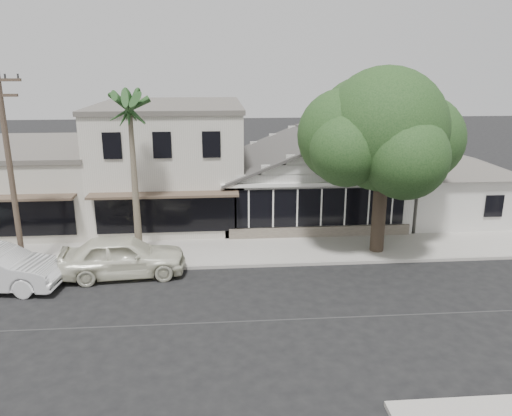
{
  "coord_description": "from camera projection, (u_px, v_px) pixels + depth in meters",
  "views": [
    {
      "loc": [
        -0.39,
        -16.07,
        8.92
      ],
      "look_at": [
        1.41,
        6.0,
        2.5
      ],
      "focal_mm": 35.0,
      "sensor_mm": 36.0,
      "label": 1
    }
  ],
  "objects": [
    {
      "name": "ground",
      "position": [
        231.0,
        322.0,
        17.89
      ],
      "size": [
        140.0,
        140.0,
        0.0
      ],
      "primitive_type": "plane",
      "color": "black",
      "rests_on": "ground"
    },
    {
      "name": "sidewalk_north",
      "position": [
        58.0,
        257.0,
        23.71
      ],
      "size": [
        90.0,
        3.5,
        0.15
      ],
      "primitive_type": "cube",
      "color": "#9E9991",
      "rests_on": "ground"
    },
    {
      "name": "corner_shop",
      "position": [
        308.0,
        174.0,
        29.5
      ],
      "size": [
        10.4,
        8.6,
        5.1
      ],
      "color": "silver",
      "rests_on": "ground"
    },
    {
      "name": "side_cottage",
      "position": [
        447.0,
        194.0,
        29.52
      ],
      "size": [
        6.0,
        6.0,
        3.0
      ],
      "primitive_type": "cube",
      "color": "silver",
      "rests_on": "ground"
    },
    {
      "name": "row_building_near",
      "position": [
        172.0,
        163.0,
        29.68
      ],
      "size": [
        8.0,
        10.0,
        6.5
      ],
      "primitive_type": "cube",
      "color": "beige",
      "rests_on": "ground"
    },
    {
      "name": "row_building_midnear",
      "position": [
        19.0,
        184.0,
        29.3
      ],
      "size": [
        10.0,
        10.0,
        4.2
      ],
      "primitive_type": "cube",
      "color": "beige",
      "rests_on": "ground"
    },
    {
      "name": "utility_pole",
      "position": [
        10.0,
        166.0,
        20.84
      ],
      "size": [
        1.8,
        0.24,
        9.0
      ],
      "color": "brown",
      "rests_on": "ground"
    },
    {
      "name": "car_0",
      "position": [
        123.0,
        256.0,
        21.59
      ],
      "size": [
        5.48,
        2.57,
        1.82
      ],
      "primitive_type": "imported",
      "rotation": [
        0.0,
        0.0,
        1.65
      ],
      "color": "silver",
      "rests_on": "ground"
    },
    {
      "name": "shade_tree",
      "position": [
        381.0,
        133.0,
        23.05
      ],
      "size": [
        8.01,
        7.25,
        8.89
      ],
      "rotation": [
        0.0,
        0.0,
        -0.09
      ],
      "color": "#3F3326",
      "rests_on": "ground"
    },
    {
      "name": "palm_east",
      "position": [
        129.0,
        108.0,
        21.82
      ],
      "size": [
        2.79,
        2.79,
        8.23
      ],
      "color": "#726651",
      "rests_on": "ground"
    }
  ]
}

